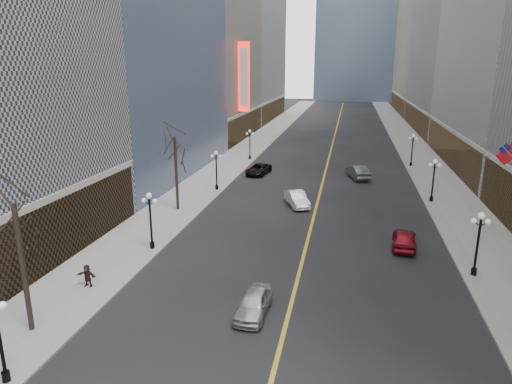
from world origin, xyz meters
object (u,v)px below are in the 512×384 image
at_px(streetlamp_east_1, 479,237).
at_px(streetlamp_east_3, 412,147).
at_px(car_nb_mid, 297,199).
at_px(car_sb_far, 358,172).
at_px(streetlamp_east_2, 434,176).
at_px(car_nb_far, 259,169).
at_px(car_sb_mid, 404,238).
at_px(streetlamp_west_2, 216,166).
at_px(streetlamp_west_3, 250,141).
at_px(streetlamp_west_1, 150,215).
at_px(car_nb_near, 254,303).

relative_size(streetlamp_east_1, streetlamp_east_3, 1.00).
distance_m(car_nb_mid, car_sb_far, 14.81).
xyz_separation_m(car_nb_mid, car_sb_far, (6.26, 13.42, 0.09)).
relative_size(streetlamp_east_2, car_nb_far, 0.89).
bearing_deg(streetlamp_east_1, car_nb_far, 127.20).
distance_m(streetlamp_east_3, car_nb_mid, 26.15).
bearing_deg(car_sb_mid, streetlamp_east_3, -91.86).
xyz_separation_m(streetlamp_west_2, car_nb_mid, (9.80, -4.11, -2.15)).
bearing_deg(streetlamp_west_2, car_nb_far, 70.54).
distance_m(streetlamp_west_2, streetlamp_west_3, 18.00).
relative_size(streetlamp_west_1, streetlamp_west_2, 1.00).
bearing_deg(streetlamp_west_2, car_sb_far, 30.09).
bearing_deg(car_nb_mid, car_sb_mid, -67.37).
bearing_deg(car_nb_mid, car_nb_far, 93.80).
distance_m(streetlamp_east_1, car_sb_mid, 6.49).
xyz_separation_m(car_nb_near, car_nb_far, (-6.64, 34.75, -0.00)).
bearing_deg(streetlamp_west_2, car_nb_mid, -22.76).
bearing_deg(car_sb_mid, streetlamp_west_1, 18.69).
distance_m(car_nb_near, car_sb_far, 35.67).
bearing_deg(car_sb_mid, car_nb_near, 57.56).
distance_m(streetlamp_east_1, streetlamp_west_2, 29.68).
height_order(streetlamp_east_2, streetlamp_west_2, same).
bearing_deg(car_nb_near, car_sb_mid, 53.62).
distance_m(streetlamp_east_3, streetlamp_west_2, 29.68).
height_order(streetlamp_west_1, streetlamp_west_3, same).
bearing_deg(streetlamp_west_1, car_nb_far, 83.31).
xyz_separation_m(car_sb_mid, car_sb_far, (-3.39, 22.80, 0.08)).
bearing_deg(car_nb_mid, streetlamp_west_2, 134.06).
xyz_separation_m(streetlamp_east_2, car_nb_far, (-20.44, 8.94, -2.19)).
height_order(streetlamp_west_3, car_sb_mid, streetlamp_west_3).
height_order(streetlamp_east_1, car_sb_mid, streetlamp_east_1).
bearing_deg(car_sb_mid, streetlamp_east_2, -101.45).
bearing_deg(streetlamp_east_1, streetlamp_west_1, 180.00).
height_order(streetlamp_east_2, car_nb_far, streetlamp_east_2).
bearing_deg(car_sb_mid, streetlamp_west_3, -52.66).
distance_m(streetlamp_east_3, car_sb_far, 11.69).
bearing_deg(car_nb_far, car_nb_near, -71.28).
bearing_deg(streetlamp_west_2, streetlamp_east_1, -37.33).
bearing_deg(streetlamp_west_1, car_nb_mid, 54.79).
height_order(streetlamp_west_1, car_nb_near, streetlamp_west_1).
xyz_separation_m(streetlamp_east_2, streetlamp_east_3, (0.00, 18.00, 0.00)).
xyz_separation_m(car_nb_near, car_nb_mid, (0.00, 21.70, 0.04)).
bearing_deg(car_nb_mid, streetlamp_east_3, 34.85).
relative_size(streetlamp_east_1, streetlamp_east_2, 1.00).
distance_m(streetlamp_west_1, car_nb_far, 27.21).
relative_size(streetlamp_east_1, car_nb_near, 1.09).
bearing_deg(streetlamp_east_3, car_nb_mid, -121.97).
xyz_separation_m(streetlamp_east_1, car_nb_far, (-20.44, 26.94, -2.19)).
bearing_deg(car_sb_far, car_nb_mid, 47.29).
bearing_deg(streetlamp_east_1, car_nb_mid, 134.82).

